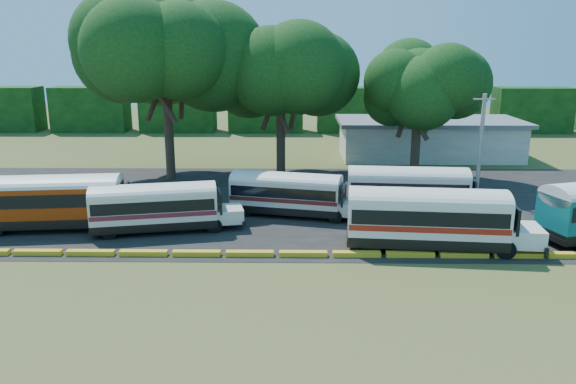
{
  "coord_description": "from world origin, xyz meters",
  "views": [
    {
      "loc": [
        4.06,
        -28.57,
        11.52
      ],
      "look_at": [
        3.58,
        6.0,
        2.43
      ],
      "focal_mm": 35.0,
      "sensor_mm": 36.0,
      "label": 1
    }
  ],
  "objects_px": {
    "bus_white_red": "(431,216)",
    "tree_west": "(164,46)",
    "bus_cream_west": "(158,205)",
    "bus_red": "(54,199)"
  },
  "relations": [
    {
      "from": "bus_white_red",
      "to": "tree_west",
      "type": "bearing_deg",
      "value": 142.12
    },
    {
      "from": "bus_red",
      "to": "bus_white_red",
      "type": "height_order",
      "value": "bus_white_red"
    },
    {
      "from": "bus_red",
      "to": "bus_white_red",
      "type": "relative_size",
      "value": 0.99
    },
    {
      "from": "bus_white_red",
      "to": "tree_west",
      "type": "relative_size",
      "value": 0.7
    },
    {
      "from": "tree_west",
      "to": "bus_cream_west",
      "type": "bearing_deg",
      "value": -80.77
    },
    {
      "from": "bus_white_red",
      "to": "tree_west",
      "type": "xyz_separation_m",
      "value": [
        -18.83,
        17.59,
        9.36
      ]
    },
    {
      "from": "bus_white_red",
      "to": "bus_red",
      "type": "bearing_deg",
      "value": 176.96
    },
    {
      "from": "bus_cream_west",
      "to": "tree_west",
      "type": "height_order",
      "value": "tree_west"
    },
    {
      "from": "bus_cream_west",
      "to": "tree_west",
      "type": "xyz_separation_m",
      "value": [
        -2.37,
        14.61,
        9.64
      ]
    },
    {
      "from": "bus_cream_west",
      "to": "bus_white_red",
      "type": "height_order",
      "value": "bus_white_red"
    }
  ]
}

